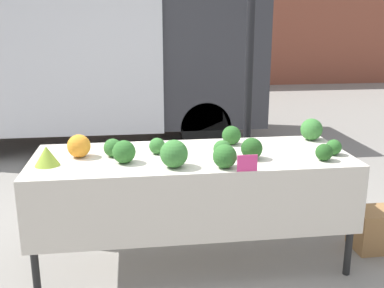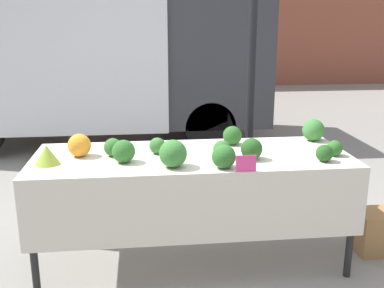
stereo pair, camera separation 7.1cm
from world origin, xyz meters
name	(u,v)px [view 2 (the right image)]	position (x,y,z in m)	size (l,w,h in m)	color
ground_plane	(192,259)	(0.00, 0.00, 0.00)	(40.00, 40.00, 0.00)	gray
tent_pole	(251,80)	(0.60, 0.76, 1.27)	(0.07, 0.07, 2.53)	black
parked_truck	(88,43)	(-1.10, 3.69, 1.46)	(4.71, 1.92, 2.81)	silver
market_table	(193,170)	(0.00, -0.07, 0.74)	(2.27, 0.85, 0.84)	beige
orange_cauliflower	(79,145)	(-0.80, 0.05, 0.92)	(0.16, 0.16, 0.16)	orange
romanesco_head	(47,155)	(-0.99, -0.12, 0.90)	(0.17, 0.17, 0.13)	#93B238
broccoli_head_0	(157,146)	(-0.25, 0.06, 0.89)	(0.12, 0.12, 0.12)	#387533
broccoli_head_1	(224,156)	(0.17, -0.32, 0.91)	(0.16, 0.16, 0.16)	#2D6628
broccoli_head_2	(222,149)	(0.20, -0.10, 0.90)	(0.13, 0.13, 0.13)	#336B2D
broccoli_head_3	(335,148)	(1.01, -0.14, 0.89)	(0.11, 0.11, 0.11)	#2D6628
broccoli_head_4	(113,147)	(-0.56, 0.03, 0.90)	(0.13, 0.13, 0.13)	#336B2D
broccoli_head_5	(252,149)	(0.40, -0.15, 0.91)	(0.15, 0.15, 0.15)	#23511E
broccoli_head_6	(232,136)	(0.34, 0.24, 0.91)	(0.15, 0.15, 0.15)	#285B23
broccoli_head_7	(313,130)	(1.01, 0.28, 0.92)	(0.18, 0.18, 0.18)	#387533
broccoli_head_8	(173,154)	(-0.15, -0.27, 0.93)	(0.18, 0.18, 0.18)	#387533
broccoli_head_9	(124,151)	(-0.48, -0.13, 0.91)	(0.16, 0.16, 0.16)	#2D6628
broccoli_head_10	(324,153)	(0.88, -0.26, 0.89)	(0.12, 0.12, 0.12)	#23511E
price_sign	(246,163)	(0.30, -0.41, 0.89)	(0.13, 0.01, 0.11)	#E53D84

